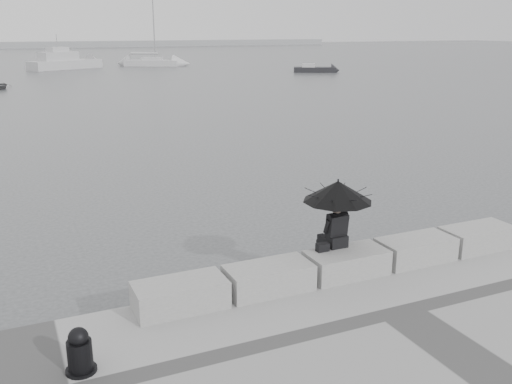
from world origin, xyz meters
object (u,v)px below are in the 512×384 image
seated_person (338,197)px  mooring_bollard (80,354)px  small_motorboat (315,70)px  motor_cruiser (65,62)px  sailboat_right (152,62)px

seated_person → mooring_bollard: 5.57m
seated_person → mooring_bollard: size_ratio=2.00×
mooring_bollard → small_motorboat: bearing=57.0°
mooring_bollard → motor_cruiser: 72.33m
seated_person → small_motorboat: seated_person is taller
seated_person → motor_cruiser: motor_cruiser is taller
motor_cruiser → small_motorboat: bearing=-62.0°
sailboat_right → small_motorboat: 24.60m
sailboat_right → small_motorboat: (14.90, -19.57, -0.21)m
mooring_bollard → sailboat_right: (19.80, 73.08, -0.27)m
mooring_bollard → small_motorboat: mooring_bollard is taller
seated_person → sailboat_right: bearing=77.6°
sailboat_right → motor_cruiser: (-11.81, -1.19, 0.37)m
small_motorboat → seated_person: bearing=-91.2°
seated_person → sailboat_right: size_ratio=0.11×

